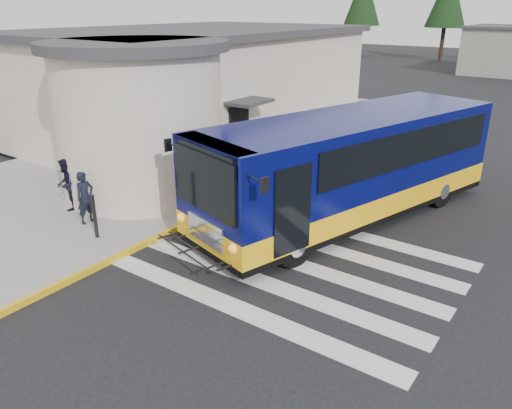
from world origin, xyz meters
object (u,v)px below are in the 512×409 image
Objects in this scene: pedestrian_a at (85,198)px; pedestrian_b at (67,184)px; transit_bus at (349,170)px; bollard at (95,216)px.

pedestrian_b is (-1.29, 0.31, 0.04)m from pedestrian_a.
transit_bus is 7.37× the size of pedestrian_a.
transit_bus is 8.43m from pedestrian_b.
pedestrian_a is 1.24× the size of bollard.
pedestrian_a is at bearing 33.50° from pedestrian_b.
bollard is at bearing -113.75° from pedestrian_a.
pedestrian_a is 0.95× the size of pedestrian_b.
pedestrian_a is at bearing -122.70° from transit_bus.
transit_bus reaches higher than pedestrian_b.
transit_bus reaches higher than bollard.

